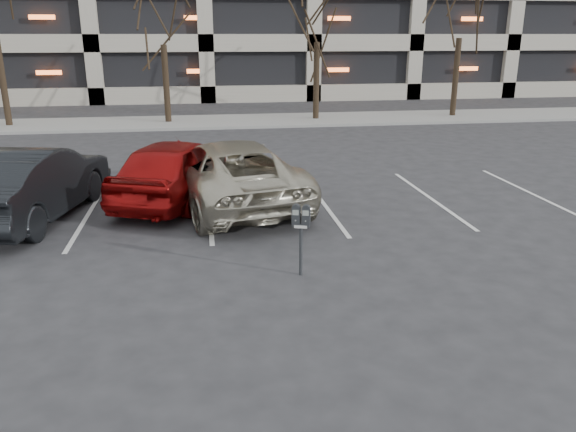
{
  "coord_description": "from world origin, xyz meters",
  "views": [
    {
      "loc": [
        -1.5,
        -10.77,
        3.99
      ],
      "look_at": [
        -0.1,
        -1.67,
        1.0
      ],
      "focal_mm": 35.0,
      "sensor_mm": 36.0,
      "label": 1
    }
  ],
  "objects": [
    {
      "name": "parking_meter",
      "position": [
        0.09,
        -1.93,
        0.96
      ],
      "size": [
        0.34,
        0.22,
        1.25
      ],
      "rotation": [
        0.0,
        0.0,
        -0.33
      ],
      "color": "black",
      "rests_on": "ground"
    },
    {
      "name": "ground",
      "position": [
        0.0,
        0.0,
        0.0
      ],
      "size": [
        140.0,
        140.0,
        0.0
      ],
      "primitive_type": "plane",
      "color": "#28282B",
      "rests_on": "ground"
    },
    {
      "name": "car_red",
      "position": [
        -2.16,
        3.07,
        0.8
      ],
      "size": [
        3.47,
        5.08,
        1.61
      ],
      "primitive_type": "imported",
      "rotation": [
        0.0,
        0.0,
        2.77
      ],
      "color": "#990E0D",
      "rests_on": "ground"
    },
    {
      "name": "suv_silver",
      "position": [
        -0.9,
        2.6,
        0.79
      ],
      "size": [
        3.87,
        6.14,
        1.59
      ],
      "rotation": [
        0.0,
        0.0,
        3.38
      ],
      "color": "beige",
      "rests_on": "ground"
    },
    {
      "name": "stall_lines",
      "position": [
        -1.4,
        2.3,
        0.01
      ],
      "size": [
        16.9,
        5.2,
        0.0
      ],
      "color": "silver",
      "rests_on": "ground"
    },
    {
      "name": "sidewalk",
      "position": [
        0.0,
        16.0,
        0.06
      ],
      "size": [
        80.0,
        4.0,
        0.12
      ],
      "primitive_type": "cube",
      "color": "gray",
      "rests_on": "ground"
    },
    {
      "name": "car_dark",
      "position": [
        -5.33,
        2.13,
        0.83
      ],
      "size": [
        2.77,
        5.27,
        1.65
      ],
      "primitive_type": "imported",
      "rotation": [
        0.0,
        0.0,
        2.93
      ],
      "color": "black",
      "rests_on": "ground"
    }
  ]
}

